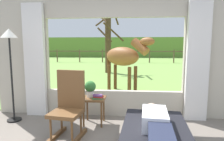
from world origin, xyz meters
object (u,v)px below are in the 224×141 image
Objects in this scene: floor_lamp_left at (10,47)px; pasture_tree at (108,41)px; reclining_person at (156,125)px; potted_plant at (90,88)px; side_table at (94,103)px; rocking_chair at (69,105)px; book_stack at (98,97)px; horse at (124,57)px.

floor_lamp_left is 7.15m from pasture_tree.
reclining_person is 1.72m from potted_plant.
side_table is 0.29m from potted_plant.
floor_lamp_left is (-1.34, 0.60, 0.95)m from rocking_chair.
potted_plant is at bearing 1.64° from floor_lamp_left.
book_stack is at bearing -34.05° from potted_plant.
floor_lamp_left reaches higher than reclining_person.
rocking_chair is at bearing 22.08° from horse.
book_stack is 1.98m from floor_lamp_left.
book_stack is 0.12× the size of horse.
reclining_person is 1.50m from rocking_chair.
reclining_person is at bearing -24.82° from floor_lamp_left.
horse reaches higher than potted_plant.
side_table is 0.28× the size of floor_lamp_left.
floor_lamp_left reaches higher than rocking_chair.
horse is at bearing 79.14° from side_table.
floor_lamp_left is (-1.66, 0.01, 1.07)m from side_table.
horse is at bearing 50.47° from floor_lamp_left.
horse reaches higher than reclining_person.
side_table is 2.78m from horse.
reclining_person is 1.51m from book_stack.
rocking_chair is 0.60× the size of floor_lamp_left.
pasture_tree is at bearing 93.89° from side_table.
book_stack is (0.17, -0.11, -0.14)m from potted_plant.
reclining_person is at bearing -49.16° from potted_plant.
floor_lamp_left reaches higher than horse.
reclining_person is at bearing 44.29° from horse.
pasture_tree is at bearing -130.95° from horse.
pasture_tree reaches higher than book_stack.
book_stack is at bearing -2.28° from floor_lamp_left.
pasture_tree is at bearing 99.46° from rocking_chair.
floor_lamp_left is 1.07× the size of horse.
pasture_tree is (-0.57, 7.12, 1.15)m from book_stack.
potted_plant is at bearing -86.73° from pasture_tree.
pasture_tree is at bearing 93.27° from potted_plant.
rocking_chair is 0.70m from potted_plant.
horse is (0.59, 2.58, 0.45)m from potted_plant.
rocking_chair is at bearing -110.57° from potted_plant.
book_stack is at bearing 60.36° from rocking_chair.
horse reaches higher than rocking_chair.
floor_lamp_left is at bearing 179.49° from side_table.
side_table is 0.17m from book_stack.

